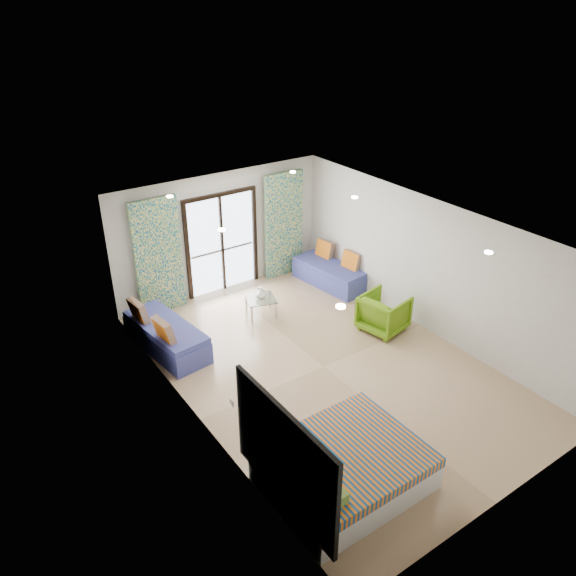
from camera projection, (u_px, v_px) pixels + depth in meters
floor at (324, 367)px, 10.22m from camera, size 5.00×7.50×0.01m
ceiling at (329, 229)px, 8.95m from camera, size 5.00×7.50×0.01m
wall_back at (221, 233)px, 12.31m from camera, size 5.00×0.01×2.70m
wall_front at (515, 426)px, 6.86m from camera, size 5.00×0.01×2.70m
wall_left at (194, 349)px, 8.33m from camera, size 0.01×7.50×2.70m
wall_right at (428, 266)px, 10.84m from camera, size 0.01×7.50×2.70m
balcony_door at (222, 237)px, 12.33m from camera, size 1.76×0.08×2.28m
balcony_rail at (222, 250)px, 12.48m from camera, size 1.52×0.03×0.04m
curtain_left at (158, 257)px, 11.45m from camera, size 1.00×0.10×2.50m
curtain_right at (284, 225)px, 13.00m from camera, size 1.00×0.10×2.50m
downlight_a at (341, 306)px, 6.81m from camera, size 0.12×0.12×0.02m
downlight_b at (489, 252)px, 8.22m from camera, size 0.12×0.12×0.02m
downlight_c at (222, 230)px, 8.99m from camera, size 0.12×0.12×0.02m
downlight_d at (355, 197)px, 10.40m from camera, size 0.12×0.12×0.02m
downlight_e at (170, 196)px, 10.44m from camera, size 0.12×0.12×0.02m
downlight_f at (293, 172)px, 11.85m from camera, size 0.12×0.12×0.02m
headboard at (284, 457)px, 6.81m from camera, size 0.06×2.10×1.50m
switch_plate at (232, 403)px, 7.72m from camera, size 0.02×0.10×0.10m
bed at (343, 468)px, 7.66m from camera, size 2.08×1.70×0.72m
daybed_left at (166, 336)px, 10.58m from camera, size 1.00×2.04×0.97m
daybed_right at (330, 273)px, 12.97m from camera, size 0.92×1.88×0.89m
coffee_table at (261, 300)px, 11.70m from camera, size 0.75×0.75×0.68m
vase at (261, 295)px, 11.61m from camera, size 0.22×0.23×0.20m
armchair at (384, 311)px, 11.15m from camera, size 0.92×0.96×0.84m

